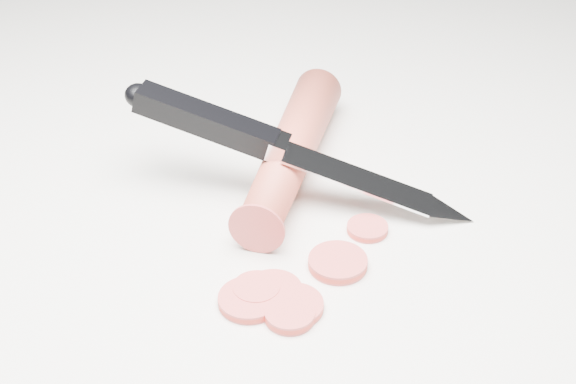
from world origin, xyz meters
name	(u,v)px	position (x,y,z in m)	size (l,w,h in m)	color
ground	(266,229)	(0.00, 0.00, 0.00)	(2.40, 2.40, 0.00)	silver
carrot	(292,150)	(0.04, 0.06, 0.02)	(0.04, 0.04, 0.21)	#BB3D2D
carrot_slice_0	(249,300)	(-0.03, -0.07, 0.00)	(0.04, 0.04, 0.01)	#C13C39
carrot_slice_1	(256,289)	(-0.03, -0.06, 0.00)	(0.03, 0.03, 0.01)	#C13C39
carrot_slice_2	(338,263)	(0.03, -0.05, 0.00)	(0.04, 0.04, 0.01)	#C13C39
carrot_slice_3	(294,306)	(-0.01, -0.08, 0.00)	(0.04, 0.04, 0.01)	#C13C39
carrot_slice_4	(367,228)	(0.07, -0.03, 0.00)	(0.03, 0.03, 0.01)	#C13C39
carrot_slice_5	(273,292)	(-0.02, -0.07, 0.00)	(0.04, 0.04, 0.01)	#C13C39
carrot_slice_6	(290,315)	(-0.01, -0.09, 0.00)	(0.03, 0.03, 0.01)	#C13C39
kitchen_knife	(298,150)	(0.04, 0.03, 0.04)	(0.24, 0.17, 0.08)	silver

